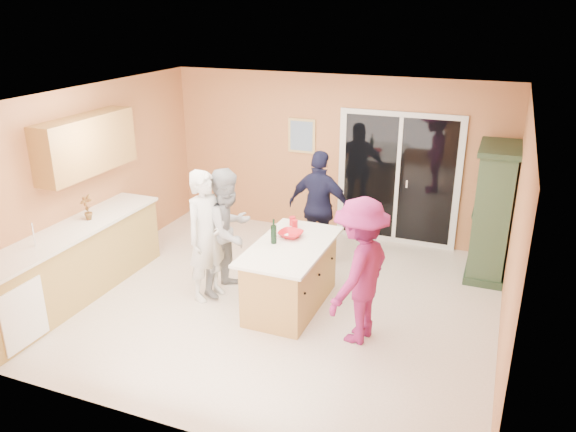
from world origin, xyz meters
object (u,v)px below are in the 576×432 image
at_px(green_hutch, 492,214).
at_px(woman_navy, 320,207).
at_px(woman_white, 207,236).
at_px(woman_grey, 228,231).
at_px(kitchen_island, 291,277).
at_px(woman_magenta, 360,271).

bearing_deg(green_hutch, woman_navy, -169.12).
xyz_separation_m(green_hutch, woman_white, (-3.32, -2.02, -0.05)).
distance_m(woman_grey, woman_navy, 1.53).
relative_size(kitchen_island, woman_white, 0.94).
bearing_deg(woman_navy, woman_magenta, 126.42).
height_order(kitchen_island, woman_grey, woman_grey).
distance_m(woman_white, woman_magenta, 2.06).
height_order(green_hutch, woman_navy, green_hutch).
xyz_separation_m(woman_grey, woman_navy, (0.82, 1.30, -0.00)).
relative_size(kitchen_island, green_hutch, 0.87).
bearing_deg(woman_grey, green_hutch, -49.63).
bearing_deg(woman_white, woman_magenta, -78.83).
relative_size(kitchen_island, woman_grey, 0.96).
xyz_separation_m(kitchen_island, green_hutch, (2.24, 1.87, 0.51)).
relative_size(kitchen_island, woman_magenta, 0.96).
xyz_separation_m(kitchen_island, woman_grey, (-0.92, 0.12, 0.44)).
distance_m(kitchen_island, woman_white, 1.18).
height_order(kitchen_island, woman_magenta, woman_magenta).
height_order(woman_navy, woman_magenta, woman_magenta).
distance_m(kitchen_island, green_hutch, 2.96).
xyz_separation_m(kitchen_island, woman_white, (-1.08, -0.16, 0.46)).
bearing_deg(woman_navy, woman_grey, 63.66).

